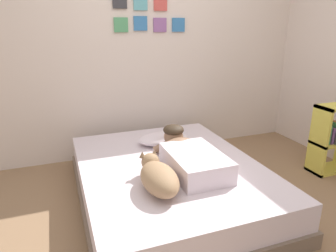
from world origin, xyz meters
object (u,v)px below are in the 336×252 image
pillow (163,139)px  coffee_cup (165,140)px  dog (158,176)px  person_lying (188,155)px  cell_phone (154,168)px  bookshelf (333,138)px  bed (169,182)px

pillow → coffee_cup: (0.02, -0.01, -0.02)m
pillow → dog: dog is taller
person_lying → cell_phone: person_lying is taller
cell_phone → bookshelf: bearing=-0.7°
coffee_cup → bookshelf: (1.73, -0.54, -0.01)m
dog → pillow: bearing=68.5°
dog → bookshelf: size_ratio=0.77×
coffee_cup → person_lying: bearing=-88.7°
person_lying → cell_phone: 0.32m
bookshelf → person_lying: bearing=-178.8°
dog → cell_phone: (0.07, 0.34, -0.10)m
bed → dog: bearing=-121.4°
dog → coffee_cup: (0.36, 0.86, -0.07)m
bed → dog: size_ratio=3.54×
pillow → cell_phone: 0.59m
dog → bookshelf: 2.12m
dog → cell_phone: size_ratio=4.11×
cell_phone → bookshelf: (2.02, -0.02, 0.03)m
coffee_cup → cell_phone: 0.59m
bed → person_lying: 0.34m
dog → bookshelf: bookshelf is taller
bed → coffee_cup: bearing=74.9°
person_lying → bookshelf: size_ratio=1.23×
coffee_cup → cell_phone: coffee_cup is taller
pillow → coffee_cup: pillow is taller
dog → cell_phone: 0.37m
coffee_cup → pillow: bearing=151.2°
person_lying → coffee_cup: 0.58m
bed → cell_phone: (-0.16, -0.04, 0.19)m
coffee_cup → cell_phone: size_ratio=0.89×
bed → cell_phone: size_ratio=14.53×
cell_phone → person_lying: bearing=-11.0°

